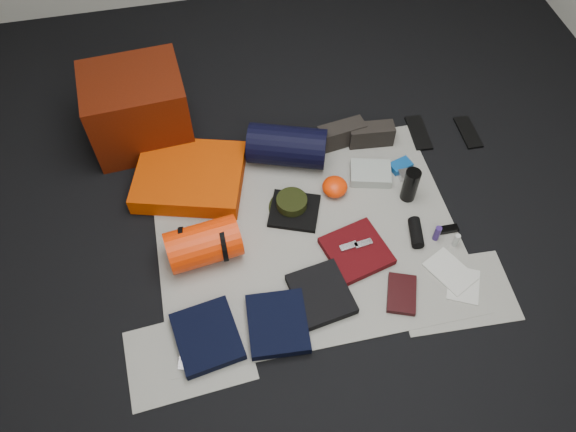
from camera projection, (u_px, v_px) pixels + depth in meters
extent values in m
cube|color=black|center=(307.00, 235.00, 3.04)|extent=(4.50, 4.50, 0.02)
cube|color=#B5B5A7|center=(307.00, 234.00, 3.03)|extent=(1.60, 1.30, 0.01)
cube|color=#B5B5A7|center=(189.00, 355.00, 2.64)|extent=(0.61, 0.44, 0.00)
cube|color=#B5B5A7|center=(455.00, 292.00, 2.83)|extent=(0.60, 0.43, 0.00)
cube|color=#541506|center=(138.00, 109.00, 3.25)|extent=(0.59, 0.50, 0.46)
cube|color=#D23F02|center=(190.00, 177.00, 3.18)|extent=(0.71, 0.63, 0.11)
cylinder|color=#FB3304|center=(204.00, 244.00, 2.86)|extent=(0.40, 0.26, 0.22)
cylinder|color=black|center=(184.00, 248.00, 2.85)|extent=(0.02, 0.22, 0.22)
cylinder|color=black|center=(223.00, 241.00, 2.87)|extent=(0.03, 0.22, 0.22)
cylinder|color=black|center=(287.00, 146.00, 3.23)|extent=(0.50, 0.37, 0.23)
cylinder|color=black|center=(292.00, 207.00, 3.12)|extent=(0.29, 0.29, 0.01)
cylinder|color=black|center=(292.00, 203.00, 3.09)|extent=(0.17, 0.17, 0.07)
cube|color=black|center=(341.00, 134.00, 3.35)|extent=(0.29, 0.15, 0.14)
cube|color=black|center=(371.00, 135.00, 3.35)|extent=(0.28, 0.12, 0.13)
cube|color=black|center=(418.00, 133.00, 3.45)|extent=(0.12, 0.29, 0.02)
cube|color=black|center=(468.00, 132.00, 3.45)|extent=(0.10, 0.26, 0.01)
cube|color=black|center=(207.00, 336.00, 2.66)|extent=(0.34, 0.37, 0.05)
cube|color=black|center=(278.00, 324.00, 2.70)|extent=(0.31, 0.34, 0.05)
cube|color=black|center=(321.00, 294.00, 2.79)|extent=(0.32, 0.35, 0.05)
cube|color=black|center=(294.00, 211.00, 3.10)|extent=(0.34, 0.33, 0.03)
cube|color=#4A080B|center=(357.00, 251.00, 2.94)|extent=(0.37, 0.37, 0.04)
ellipsoid|color=#FB3304|center=(335.00, 187.00, 3.15)|extent=(0.18, 0.18, 0.09)
cube|color=#9BA49C|center=(370.00, 173.00, 3.23)|extent=(0.27, 0.23, 0.06)
cylinder|color=black|center=(410.00, 185.00, 3.08)|extent=(0.10, 0.10, 0.21)
cylinder|color=black|center=(416.00, 233.00, 2.99)|extent=(0.10, 0.18, 0.07)
cube|color=silver|center=(408.00, 174.00, 3.24)|extent=(0.11, 0.06, 0.04)
cube|color=#0F4D96|center=(401.00, 166.00, 3.27)|extent=(0.14, 0.11, 0.04)
cylinder|color=navy|center=(437.00, 233.00, 2.97)|extent=(0.04, 0.04, 0.10)
cylinder|color=#B2B7B2|center=(456.00, 240.00, 2.95)|extent=(0.04, 0.04, 0.09)
cube|color=black|center=(402.00, 294.00, 2.80)|extent=(0.21, 0.25, 0.03)
cube|color=beige|center=(450.00, 272.00, 2.88)|extent=(0.26, 0.29, 0.01)
cube|color=beige|center=(463.00, 285.00, 2.84)|extent=(0.23, 0.25, 0.01)
cube|color=black|center=(448.00, 229.00, 3.03)|extent=(0.10, 0.04, 0.03)
cube|color=silver|center=(185.00, 363.00, 2.61)|extent=(0.08, 0.08, 0.01)
cylinder|color=beige|center=(297.00, 203.00, 3.09)|extent=(0.05, 0.05, 0.03)
cube|color=silver|center=(349.00, 246.00, 2.92)|extent=(0.10, 0.05, 0.01)
cube|color=silver|center=(363.00, 244.00, 2.93)|extent=(0.10, 0.05, 0.01)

